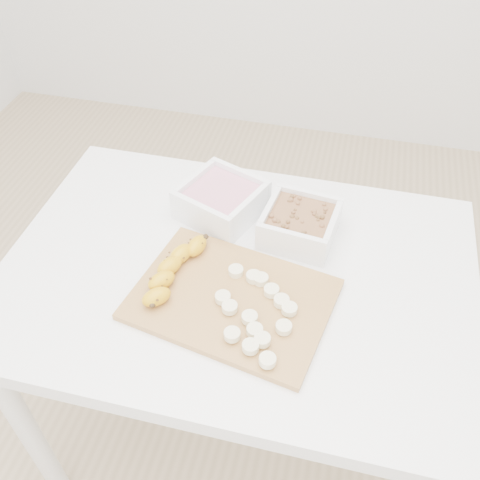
% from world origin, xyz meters
% --- Properties ---
extents(ground, '(3.50, 3.50, 0.00)m').
position_xyz_m(ground, '(0.00, 0.00, 0.00)').
color(ground, '#C6AD89').
rests_on(ground, ground).
extents(table, '(1.00, 0.70, 0.75)m').
position_xyz_m(table, '(0.00, 0.00, 0.65)').
color(table, white).
rests_on(table, ground).
extents(bowl_yogurt, '(0.22, 0.22, 0.08)m').
position_xyz_m(bowl_yogurt, '(-0.08, 0.17, 0.79)').
color(bowl_yogurt, white).
rests_on(bowl_yogurt, table).
extents(bowl_granola, '(0.17, 0.17, 0.07)m').
position_xyz_m(bowl_granola, '(0.11, 0.13, 0.79)').
color(bowl_granola, white).
rests_on(bowl_granola, table).
extents(cutting_board, '(0.43, 0.34, 0.01)m').
position_xyz_m(cutting_board, '(0.01, -0.09, 0.76)').
color(cutting_board, '#A57F42').
rests_on(cutting_board, table).
extents(banana, '(0.13, 0.21, 0.04)m').
position_xyz_m(banana, '(-0.12, -0.06, 0.78)').
color(banana, '#D39A0F').
rests_on(banana, cutting_board).
extents(banana_slices, '(0.16, 0.23, 0.02)m').
position_xyz_m(banana_slices, '(0.07, -0.12, 0.77)').
color(banana_slices, '#F4EBBB').
rests_on(banana_slices, cutting_board).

